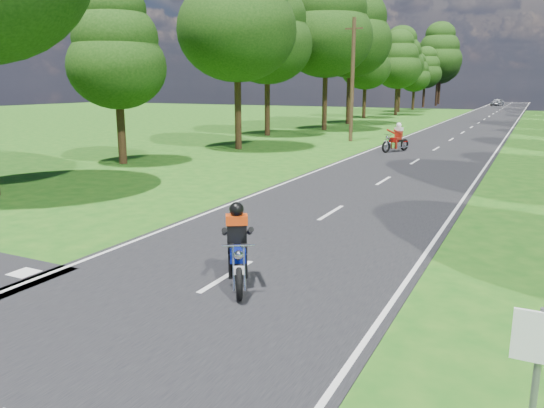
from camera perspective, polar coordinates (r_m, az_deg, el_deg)
The scene contains 9 objects.
ground at distance 9.27m, azimuth -11.45°, elevation -11.59°, with size 160.00×160.00×0.00m, color #185212.
main_road at distance 56.97m, azimuth 21.33°, elevation 8.12°, with size 7.00×140.00×0.02m, color black.
road_markings at distance 55.12m, azimuth 21.00°, elevation 8.04°, with size 7.40×140.00×0.01m.
treeline at distance 66.92m, azimuth 24.06°, elevation 15.55°, with size 40.00×115.35×14.78m.
telegraph_pole at distance 36.39m, azimuth 8.64°, elevation 13.10°, with size 1.20×0.26×8.00m.
road_sign at distance 5.19m, azimuth 26.51°, elevation -16.73°, with size 0.45×0.07×2.00m.
rider_near_blue at distance 10.12m, azimuth -3.75°, elevation -4.36°, with size 0.63×1.89×1.57m, color navy, non-canonical shape.
rider_far_red at distance 31.05m, azimuth 13.17°, elevation 7.01°, with size 0.66×1.97×1.64m, color #9C0D0C, non-canonical shape.
distant_car at distance 103.36m, azimuth 23.08°, elevation 10.06°, with size 1.53×3.80×1.29m, color #ACAFB4.
Camera 1 is at (5.30, -6.59, 3.79)m, focal length 35.00 mm.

